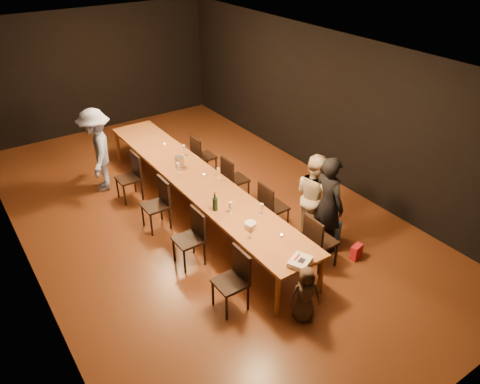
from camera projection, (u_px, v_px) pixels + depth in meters
ground at (199, 213)px, 8.83m from camera, size 10.00×10.00×0.00m
room_shell at (193, 108)px, 7.77m from camera, size 6.04×10.04×3.02m
table at (197, 180)px, 8.47m from camera, size 0.90×6.00×0.75m
chair_right_0 at (321, 241)px, 7.30m from camera, size 0.42×0.42×0.93m
chair_right_1 at (274, 206)px, 8.15m from camera, size 0.42×0.42×0.93m
chair_right_2 at (236, 179)px, 9.01m from camera, size 0.42×0.42×0.93m
chair_right_3 at (204, 156)px, 9.86m from camera, size 0.42×0.42×0.93m
chair_left_0 at (230, 282)px, 6.48m from camera, size 0.42×0.42×0.93m
chair_left_1 at (188, 239)px, 7.33m from camera, size 0.42×0.42×0.93m
chair_left_2 at (155, 205)px, 8.18m from camera, size 0.42×0.42×0.93m
chair_left_3 at (128, 178)px, 9.04m from camera, size 0.42×0.42×0.93m
woman_birthday at (328, 204)px, 7.51m from camera, size 0.42×0.62×1.68m
woman_tan at (314, 196)px, 7.87m from camera, size 0.65×0.80×1.54m
man_blue at (97, 151)px, 9.19m from camera, size 0.97×1.25×1.70m
child at (305, 294)px, 6.31m from camera, size 0.50×0.43×0.87m
gift_bag_red at (356, 252)px, 7.60m from camera, size 0.23×0.16×0.25m
gift_bag_blue at (334, 232)px, 8.01m from camera, size 0.31×0.27×0.33m
birthday_cake at (300, 262)px, 6.35m from camera, size 0.40×0.37×0.08m
plate_stack at (250, 225)px, 7.08m from camera, size 0.19×0.19×0.10m
champagne_bottle at (215, 201)px, 7.44m from camera, size 0.10×0.10×0.34m
ice_bucket at (180, 162)px, 8.78m from camera, size 0.20×0.20×0.20m
wineglass_0 at (251, 232)px, 6.84m from camera, size 0.06×0.06×0.21m
wineglass_1 at (261, 209)px, 7.36m from camera, size 0.06×0.06×0.21m
wineglass_2 at (231, 208)px, 7.40m from camera, size 0.06×0.06×0.21m
wineglass_3 at (218, 173)px, 8.39m from camera, size 0.06×0.06×0.21m
wineglass_4 at (178, 168)px, 8.56m from camera, size 0.06×0.06×0.21m
wineglass_5 at (184, 150)px, 9.21m from camera, size 0.06×0.06×0.21m
tealight_near at (282, 236)px, 6.91m from camera, size 0.05×0.05×0.03m
tealight_mid at (204, 175)px, 8.51m from camera, size 0.05×0.05×0.03m
tealight_far at (165, 144)px, 9.64m from camera, size 0.05×0.05×0.03m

